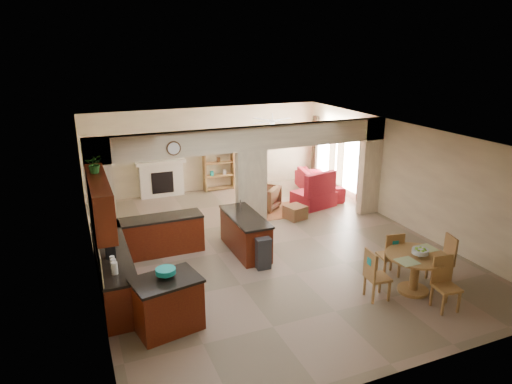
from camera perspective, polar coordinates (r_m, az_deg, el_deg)
name	(u,v)px	position (r m, az deg, el deg)	size (l,w,h in m)	color
floor	(266,245)	(11.40, 1.30, -6.65)	(10.00, 10.00, 0.00)	#7D6856
ceiling	(267,134)	(10.55, 1.41, 7.31)	(10.00, 10.00, 0.00)	white
wall_back	(207,149)	(15.44, -6.19, 5.33)	(8.00, 8.00, 0.00)	beige
wall_front	(408,291)	(7.00, 18.49, -11.64)	(8.00, 8.00, 0.00)	beige
wall_left	(90,214)	(10.05, -20.02, -2.63)	(10.00, 10.00, 0.00)	beige
wall_right	(402,174)	(12.98, 17.74, 2.13)	(10.00, 10.00, 0.00)	beige
partition_left_pier	(101,198)	(11.01, -18.78, -0.74)	(0.60, 0.25, 2.80)	beige
partition_center_pier	(251,192)	(11.86, -0.61, 0.05)	(0.80, 0.25, 2.20)	beige
partition_right_pier	(370,167)	(13.55, 14.08, 3.10)	(0.60, 0.25, 2.80)	beige
partition_header	(251,139)	(11.51, -0.63, 6.69)	(8.00, 0.25, 0.60)	beige
kitchen_counter	(132,254)	(10.22, -15.22, -7.50)	(2.52, 3.29, 1.48)	#400C07
upper_cabinets	(100,201)	(9.13, -18.94, -1.08)	(0.35, 2.40, 0.90)	#400C07
peninsula	(245,233)	(10.91, -1.34, -5.20)	(0.70, 1.85, 0.91)	#400C07
wall_clock	(174,148)	(10.81, -10.26, 5.39)	(0.34, 0.34, 0.03)	#4B2F19
rug	(275,211)	(13.63, 2.36, -2.43)	(1.60, 1.30, 0.01)	brown
fireplace	(162,178)	(15.12, -11.73, 1.70)	(1.60, 0.35, 1.20)	silver
shelving_unit	(219,164)	(15.49, -4.70, 3.51)	(1.00, 0.32, 1.80)	brown
window_a	(352,162)	(14.77, 11.91, 3.66)	(0.02, 0.90, 1.90)	white
window_b	(324,151)	(16.16, 8.54, 5.07)	(0.02, 0.90, 1.90)	white
glazed_door	(337,161)	(15.49, 10.12, 3.86)	(0.02, 0.70, 2.10)	white
drape_a_left	(362,167)	(14.27, 13.12, 3.09)	(0.10, 0.28, 2.30)	#3D1819
drape_a_right	(341,158)	(15.23, 10.53, 4.18)	(0.10, 0.28, 2.30)	#3D1819
drape_b_left	(332,155)	(15.64, 9.54, 4.59)	(0.10, 0.28, 2.30)	#3D1819
drape_b_right	(315,148)	(16.64, 7.37, 5.49)	(0.10, 0.28, 2.30)	#3D1819
ceiling_fan	(272,121)	(13.89, 2.06, 8.88)	(1.00, 1.00, 0.10)	white
kitchen_island	(167,304)	(8.23, -11.01, -13.56)	(1.25, 1.00, 0.97)	#400C07
teal_bowl	(166,273)	(8.01, -11.22, -9.89)	(0.34, 0.34, 0.16)	teal
trash_can	(263,254)	(10.17, 0.85, -7.78)	(0.31, 0.27, 0.67)	#29292C
dining_table	(415,268)	(9.69, 19.30, -8.91)	(1.19, 1.19, 0.81)	brown
fruit_bowl	(420,252)	(9.49, 19.83, -7.11)	(0.32, 0.32, 0.17)	#65A122
sofa	(319,183)	(15.35, 7.82, 1.16)	(0.95, 2.44, 0.71)	maroon
chaise	(313,199)	(14.15, 7.18, -0.82)	(1.14, 0.93, 0.46)	maroon
armchair	(265,198)	(13.72, 1.10, -0.70)	(0.77, 0.79, 0.72)	maroon
ottoman	(295,212)	(13.06, 4.93, -2.53)	(0.52, 0.52, 0.38)	maroon
plant	(95,164)	(9.34, -19.52, 3.35)	(0.34, 0.29, 0.37)	#114314
chair_north	(391,253)	(10.12, 16.55, -7.32)	(0.48, 0.48, 1.02)	brown
chair_east	(445,257)	(10.29, 22.50, -7.55)	(0.50, 0.50, 1.02)	brown
chair_south	(444,280)	(9.35, 22.47, -10.19)	(0.47, 0.47, 1.02)	brown
chair_west	(374,273)	(9.20, 14.55, -9.79)	(0.47, 0.47, 1.02)	brown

